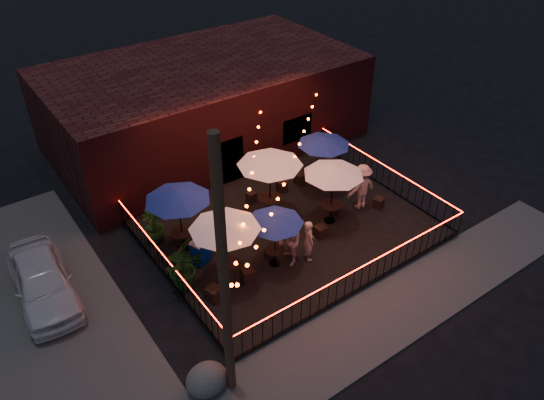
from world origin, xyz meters
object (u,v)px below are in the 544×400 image
Objects in this scene: cafe_table_1 at (177,196)px; cafe_table_4 at (334,171)px; cafe_table_3 at (270,161)px; boulder at (206,380)px; cafe_table_2 at (275,220)px; cafe_table_5 at (324,141)px; cooler at (201,251)px; cafe_table_0 at (225,225)px; utility_pole at (224,283)px.

cafe_table_1 is 5.71m from cafe_table_4.
cafe_table_3 is at bearing -2.93° from cafe_table_1.
cafe_table_4 is at bearing 25.90° from boulder.
cafe_table_2 is 5.57m from boulder.
cafe_table_2 is at bearing -147.72° from cafe_table_5.
cafe_table_5 is at bearing -10.64° from cooler.
cafe_table_2 is at bearing 33.56° from boulder.
boulder is (-8.86, -5.74, -1.93)m from cafe_table_5.
cafe_table_0 is 1.01× the size of cafe_table_4.
cafe_table_0 is at bearing 59.70° from utility_pole.
cafe_table_1 is (1.60, 5.86, -1.53)m from utility_pole.
cafe_table_4 is (3.18, 0.76, 0.33)m from cafe_table_2.
utility_pole is at bearing -150.16° from cafe_table_4.
cafe_table_2 is 5.26m from cafe_table_5.
utility_pole is at bearing -139.57° from cafe_table_2.
cafe_table_3 reaches higher than cafe_table_4.
cooler is (0.21, -0.96, -1.87)m from cafe_table_1.
cafe_table_4 is 5.58m from cooler.
cafe_table_4 is (7.01, 4.02, -1.56)m from utility_pole.
cooler is (-6.46, -1.17, -1.72)m from cafe_table_5.
utility_pole is at bearing -29.14° from boulder.
cooler is at bearing 69.72° from utility_pole.
boulder is (-5.91, -5.34, -2.25)m from cafe_table_3.
boulder is (-2.40, -4.57, -0.21)m from cooler.
cooler is 0.88× the size of boulder.
cooler is at bearing 100.70° from cafe_table_0.
utility_pole is 6.23m from cooler.
cafe_table_1 reaches higher than cafe_table_2.
cafe_table_0 is 1.21× the size of cafe_table_2.
cafe_table_5 reaches higher than cafe_table_2.
cafe_table_0 is 0.98× the size of cafe_table_3.
cafe_table_0 is 2.37m from cafe_table_1.
cafe_table_2 is (2.22, -2.60, -0.37)m from cafe_table_1.
boulder is at bearing -154.10° from cafe_table_4.
cafe_table_0 is at bearing -157.82° from cafe_table_5.
cafe_table_5 is (6.67, 0.21, -0.15)m from cafe_table_1.
cafe_table_4 is at bearing 29.84° from utility_pole.
cafe_table_5 is (8.27, 6.07, -1.67)m from utility_pole.
cafe_table_5 is at bearing 58.34° from cafe_table_4.
cafe_table_2 is (1.76, -0.28, -0.39)m from cafe_table_0.
cafe_table_0 is 4.67m from boulder.
cafe_table_4 is 2.63× the size of boulder.
cafe_table_5 is 3.08× the size of cooler.
cafe_table_4 is (1.69, -1.65, -0.22)m from cafe_table_3.
cooler is (-2.01, 1.64, -1.50)m from cafe_table_2.
cafe_table_4 is 3.00× the size of cooler.
cafe_table_3 is at bearing 58.19° from cafe_table_2.
utility_pole reaches higher than boulder.
cafe_table_1 reaches higher than cafe_table_5.
cafe_table_0 is 3.03× the size of cooler.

